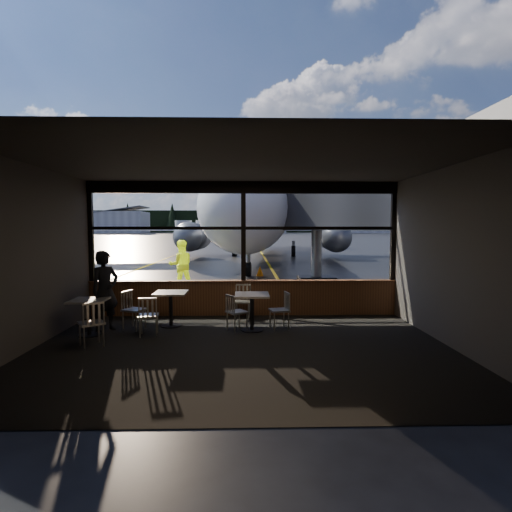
{
  "coord_description": "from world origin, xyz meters",
  "views": [
    {
      "loc": [
        0.07,
        -10.43,
        2.3
      ],
      "look_at": [
        0.35,
        1.0,
        1.5
      ],
      "focal_mm": 28.0,
      "sensor_mm": 36.0,
      "label": 1
    }
  ],
  "objects_px": {
    "jet_bridge": "(334,226)",
    "chair_mid_w": "(134,310)",
    "cone_wing": "(179,256)",
    "cafe_table_left": "(89,318)",
    "chair_near_e": "(279,311)",
    "cafe_table_near": "(252,312)",
    "chair_mid_s": "(149,316)",
    "cafe_table_mid": "(171,309)",
    "cone_nose": "(260,271)",
    "chair_near_w": "(237,312)",
    "airliner": "(263,184)",
    "passenger": "(105,291)",
    "chair_near_n": "(242,302)",
    "chair_left_s": "(91,324)",
    "ground_crew": "(181,265)"
  },
  "relations": [
    {
      "from": "chair_near_w",
      "to": "cafe_table_near",
      "type": "bearing_deg",
      "value": 53.87
    },
    {
      "from": "passenger",
      "to": "airliner",
      "type": "bearing_deg",
      "value": 28.07
    },
    {
      "from": "cafe_table_near",
      "to": "chair_near_w",
      "type": "distance_m",
      "value": 0.34
    },
    {
      "from": "chair_near_n",
      "to": "chair_left_s",
      "type": "height_order",
      "value": "chair_left_s"
    },
    {
      "from": "chair_near_e",
      "to": "cafe_table_near",
      "type": "bearing_deg",
      "value": 87.74
    },
    {
      "from": "cafe_table_near",
      "to": "cafe_table_mid",
      "type": "height_order",
      "value": "cafe_table_near"
    },
    {
      "from": "chair_near_e",
      "to": "cone_wing",
      "type": "relative_size",
      "value": 1.73
    },
    {
      "from": "cafe_table_near",
      "to": "cone_nose",
      "type": "relative_size",
      "value": 1.65
    },
    {
      "from": "cone_nose",
      "to": "cafe_table_mid",
      "type": "bearing_deg",
      "value": -103.84
    },
    {
      "from": "cafe_table_near",
      "to": "cafe_table_left",
      "type": "relative_size",
      "value": 1.06
    },
    {
      "from": "chair_mid_w",
      "to": "cone_nose",
      "type": "height_order",
      "value": "chair_mid_w"
    },
    {
      "from": "chair_near_n",
      "to": "cone_nose",
      "type": "height_order",
      "value": "chair_near_n"
    },
    {
      "from": "jet_bridge",
      "to": "cone_nose",
      "type": "xyz_separation_m",
      "value": [
        -2.87,
        3.15,
        -2.15
      ]
    },
    {
      "from": "chair_near_n",
      "to": "chair_left_s",
      "type": "distance_m",
      "value": 3.69
    },
    {
      "from": "airliner",
      "to": "cone_nose",
      "type": "height_order",
      "value": "airliner"
    },
    {
      "from": "jet_bridge",
      "to": "chair_near_e",
      "type": "relative_size",
      "value": 12.85
    },
    {
      "from": "cafe_table_mid",
      "to": "cone_nose",
      "type": "xyz_separation_m",
      "value": [
        2.42,
        9.83,
        -0.15
      ]
    },
    {
      "from": "airliner",
      "to": "chair_near_n",
      "type": "bearing_deg",
      "value": -88.17
    },
    {
      "from": "airliner",
      "to": "cafe_table_mid",
      "type": "xyz_separation_m",
      "value": [
        -3.12,
        -22.53,
        -5.4
      ]
    },
    {
      "from": "cafe_table_near",
      "to": "cone_nose",
      "type": "distance_m",
      "value": 10.29
    },
    {
      "from": "cafe_table_mid",
      "to": "chair_mid_w",
      "type": "distance_m",
      "value": 0.83
    },
    {
      "from": "chair_near_e",
      "to": "chair_left_s",
      "type": "bearing_deg",
      "value": 95.33
    },
    {
      "from": "cafe_table_left",
      "to": "chair_left_s",
      "type": "bearing_deg",
      "value": -65.86
    },
    {
      "from": "jet_bridge",
      "to": "chair_mid_s",
      "type": "height_order",
      "value": "jet_bridge"
    },
    {
      "from": "cafe_table_near",
      "to": "cone_wing",
      "type": "bearing_deg",
      "value": 103.78
    },
    {
      "from": "cone_wing",
      "to": "cafe_table_left",
      "type": "bearing_deg",
      "value": -85.59
    },
    {
      "from": "cone_nose",
      "to": "chair_mid_w",
      "type": "bearing_deg",
      "value": -107.63
    },
    {
      "from": "chair_near_e",
      "to": "cone_wing",
      "type": "distance_m",
      "value": 21.56
    },
    {
      "from": "airliner",
      "to": "cone_nose",
      "type": "distance_m",
      "value": 13.88
    },
    {
      "from": "chair_near_w",
      "to": "cone_nose",
      "type": "distance_m",
      "value": 10.3
    },
    {
      "from": "passenger",
      "to": "cone_nose",
      "type": "xyz_separation_m",
      "value": [
        3.81,
        10.19,
        -0.65
      ]
    },
    {
      "from": "chair_near_e",
      "to": "chair_left_s",
      "type": "distance_m",
      "value": 3.95
    },
    {
      "from": "chair_mid_s",
      "to": "ground_crew",
      "type": "bearing_deg",
      "value": 84.59
    },
    {
      "from": "cone_wing",
      "to": "chair_near_e",
      "type": "bearing_deg",
      "value": -74.54
    },
    {
      "from": "cafe_table_near",
      "to": "chair_near_w",
      "type": "relative_size",
      "value": 1.0
    },
    {
      "from": "cafe_table_near",
      "to": "chair_mid_w",
      "type": "distance_m",
      "value": 2.68
    },
    {
      "from": "cafe_table_near",
      "to": "cone_nose",
      "type": "bearing_deg",
      "value": 87.03
    },
    {
      "from": "jet_bridge",
      "to": "cafe_table_left",
      "type": "xyz_separation_m",
      "value": [
        -6.89,
        -7.45,
        -2.01
      ]
    },
    {
      "from": "chair_mid_w",
      "to": "passenger",
      "type": "distance_m",
      "value": 0.77
    },
    {
      "from": "passenger",
      "to": "jet_bridge",
      "type": "bearing_deg",
      "value": -4.31
    },
    {
      "from": "airliner",
      "to": "chair_mid_s",
      "type": "xyz_separation_m",
      "value": [
        -3.44,
        -23.34,
        -5.38
      ]
    },
    {
      "from": "jet_bridge",
      "to": "cafe_table_left",
      "type": "relative_size",
      "value": 14.01
    },
    {
      "from": "cone_nose",
      "to": "cafe_table_left",
      "type": "bearing_deg",
      "value": -110.77
    },
    {
      "from": "jet_bridge",
      "to": "cone_wing",
      "type": "distance_m",
      "value": 16.35
    },
    {
      "from": "cafe_table_mid",
      "to": "cone_wing",
      "type": "distance_m",
      "value": 20.71
    },
    {
      "from": "jet_bridge",
      "to": "chair_mid_w",
      "type": "height_order",
      "value": "jet_bridge"
    },
    {
      "from": "chair_mid_s",
      "to": "cone_wing",
      "type": "height_order",
      "value": "chair_mid_s"
    },
    {
      "from": "cafe_table_left",
      "to": "chair_near_w",
      "type": "distance_m",
      "value": 3.17
    },
    {
      "from": "chair_left_s",
      "to": "cone_nose",
      "type": "bearing_deg",
      "value": 38.32
    },
    {
      "from": "passenger",
      "to": "cone_wing",
      "type": "relative_size",
      "value": 3.65
    }
  ]
}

